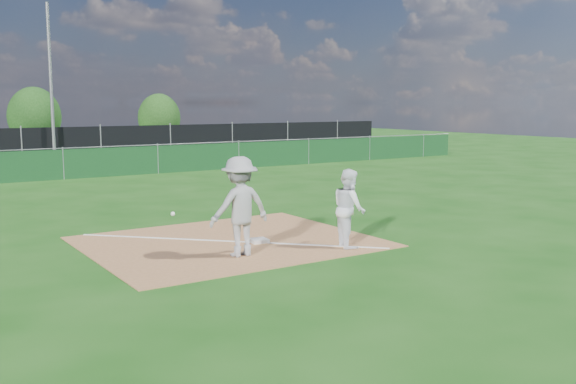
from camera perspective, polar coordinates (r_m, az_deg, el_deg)
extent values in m
plane|color=#15490F|center=(22.45, -16.15, -0.18)|extent=(90.00, 90.00, 0.00)
cube|color=#9C683E|center=(14.22, -5.26, -4.43)|extent=(6.00, 5.00, 0.02)
cube|color=white|center=(14.22, -5.26, -4.37)|extent=(5.01, 5.01, 0.01)
cube|color=#0F3818|center=(27.18, -19.35, 2.32)|extent=(44.00, 0.05, 1.20)
cube|color=black|center=(34.95, -22.58, 3.81)|extent=(46.00, 0.04, 1.80)
cube|color=black|center=(39.92, -23.88, 2.89)|extent=(46.00, 9.00, 0.01)
cylinder|color=slate|center=(34.92, -20.32, 9.01)|extent=(0.16, 0.16, 8.00)
cube|color=silver|center=(14.08, -2.62, -4.33)|extent=(0.41, 0.41, 0.08)
imported|color=#ADADAF|center=(12.72, -4.31, -1.30)|extent=(1.29, 0.75, 1.98)
sphere|color=white|center=(11.72, -10.20, -1.92)|extent=(0.08, 0.08, 0.08)
imported|color=white|center=(13.64, 5.46, -1.43)|extent=(0.86, 0.98, 1.67)
imported|color=black|center=(41.51, -15.89, 4.30)|extent=(4.50, 2.35, 1.24)
cylinder|color=#382316|center=(46.84, -21.52, 4.36)|extent=(0.24, 0.24, 1.16)
ellipsoid|color=#184212|center=(46.78, -21.62, 6.25)|extent=(3.48, 3.48, 4.00)
cylinder|color=#382316|center=(49.26, -11.33, 4.85)|extent=(0.24, 0.24, 1.05)
ellipsoid|color=#1B4413|center=(49.21, -11.38, 6.47)|extent=(3.15, 3.15, 3.62)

